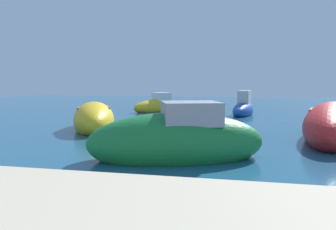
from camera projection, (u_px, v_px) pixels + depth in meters
The scene contains 5 objects.
moored_boat_1 at pixel (333, 126), 11.07m from camera, with size 3.76×6.52×1.73m.
moored_boat_3 at pixel (177, 140), 8.11m from camera, with size 5.00×3.15×1.88m.
moored_boat_4 at pixel (94, 119), 13.50m from camera, with size 3.34×4.78×1.55m.
moored_boat_6 at pixel (243, 109), 19.57m from camera, with size 1.89×3.83×1.77m.
moored_boat_7 at pixel (158, 106), 21.95m from camera, with size 3.52×4.09×1.60m.
Camera 1 is at (-7.35, -6.76, 1.99)m, focal length 32.89 mm.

